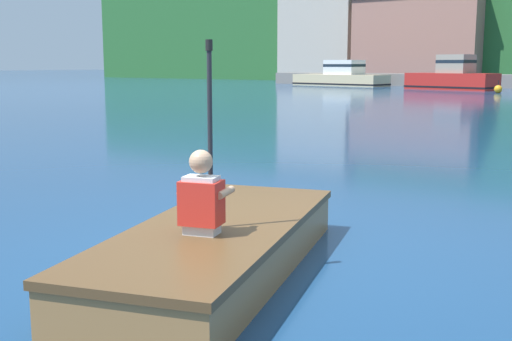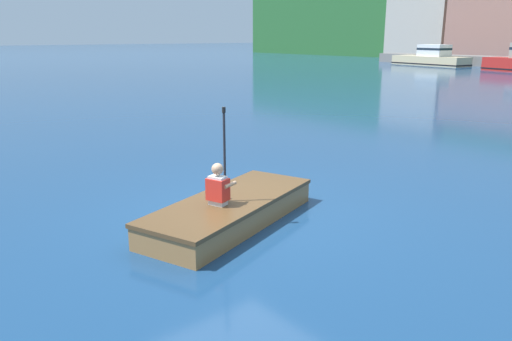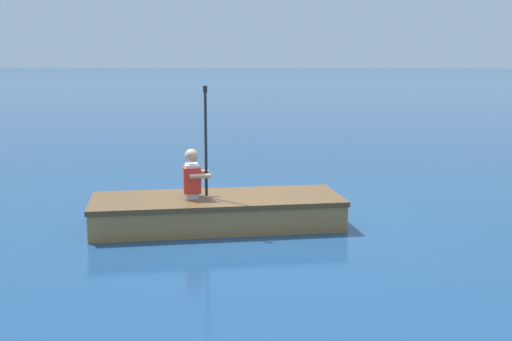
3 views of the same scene
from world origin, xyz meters
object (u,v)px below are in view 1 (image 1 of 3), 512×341
(moored_boat_dock_west_inner, at_px, (341,77))
(rowboat_foreground, at_px, (220,243))
(person_paddler, at_px, (202,195))
(moored_boat_dock_west_end, at_px, (452,77))
(channel_buoy, at_px, (498,89))

(moored_boat_dock_west_inner, bearing_deg, rowboat_foreground, -62.17)
(person_paddler, bearing_deg, moored_boat_dock_west_end, 107.14)
(moored_boat_dock_west_end, xyz_separation_m, person_paddler, (11.46, -37.17, -0.11))
(rowboat_foreground, bearing_deg, moored_boat_dock_west_end, 107.12)
(channel_buoy, bearing_deg, moored_boat_dock_west_end, 138.98)
(moored_boat_dock_west_inner, relative_size, person_paddler, 5.63)
(person_paddler, height_order, channel_buoy, person_paddler)
(moored_boat_dock_west_inner, xyz_separation_m, rowboat_foreground, (20.79, -39.38, -0.45))
(moored_boat_dock_west_end, bearing_deg, rowboat_foreground, -72.88)
(moored_boat_dock_west_end, bearing_deg, moored_boat_dock_west_inner, 164.98)
(rowboat_foreground, height_order, channel_buoy, channel_buoy)
(person_paddler, bearing_deg, moored_boat_dock_west_inner, 117.76)
(rowboat_foreground, bearing_deg, moored_boat_dock_west_inner, 117.83)
(moored_boat_dock_west_end, distance_m, moored_boat_dock_west_inner, 9.77)
(channel_buoy, bearing_deg, rowboat_foreground, -77.37)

